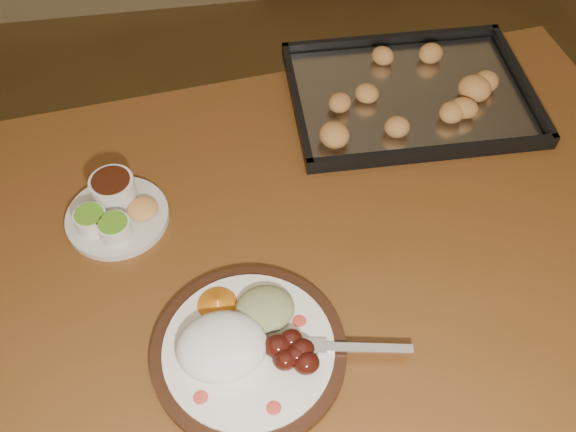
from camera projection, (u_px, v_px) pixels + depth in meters
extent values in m
cube|color=brown|center=(269.00, 263.00, 1.08)|extent=(1.59, 1.06, 0.04)
cylinder|color=#482615|center=(485.00, 171.00, 1.71)|extent=(0.07, 0.07, 0.71)
cylinder|color=black|center=(249.00, 351.00, 0.95)|extent=(0.29, 0.29, 0.02)
cylinder|color=white|center=(249.00, 348.00, 0.94)|extent=(0.25, 0.25, 0.01)
ellipsoid|color=#D03D32|center=(201.00, 397.00, 0.89)|extent=(0.02, 0.02, 0.00)
ellipsoid|color=#D03D32|center=(274.00, 408.00, 0.88)|extent=(0.02, 0.02, 0.00)
ellipsoid|color=#D03D32|center=(299.00, 321.00, 0.97)|extent=(0.02, 0.02, 0.00)
ellipsoid|color=#D03D32|center=(187.00, 335.00, 0.95)|extent=(0.02, 0.02, 0.00)
ellipsoid|color=white|center=(222.00, 346.00, 0.92)|extent=(0.15, 0.13, 0.06)
ellipsoid|color=#4A140A|center=(285.00, 360.00, 0.91)|extent=(0.04, 0.03, 0.03)
ellipsoid|color=#4A140A|center=(302.00, 349.00, 0.92)|extent=(0.04, 0.03, 0.03)
ellipsoid|color=#4A140A|center=(291.00, 339.00, 0.93)|extent=(0.04, 0.03, 0.03)
ellipsoid|color=#4A140A|center=(306.00, 363.00, 0.91)|extent=(0.04, 0.03, 0.03)
ellipsoid|color=#4A140A|center=(278.00, 346.00, 0.92)|extent=(0.04, 0.03, 0.03)
ellipsoid|color=#4A140A|center=(296.00, 355.00, 0.92)|extent=(0.04, 0.03, 0.03)
ellipsoid|color=tan|center=(265.00, 309.00, 0.97)|extent=(0.10, 0.09, 0.04)
cone|color=#CA6612|center=(218.00, 303.00, 0.97)|extent=(0.08, 0.08, 0.03)
cube|color=silver|center=(365.00, 348.00, 0.94)|extent=(0.14, 0.04, 0.00)
cube|color=silver|center=(314.00, 346.00, 0.94)|extent=(0.04, 0.03, 0.00)
cylinder|color=silver|center=(297.00, 351.00, 0.93)|extent=(0.03, 0.01, 0.00)
cylinder|color=silver|center=(297.00, 347.00, 0.93)|extent=(0.03, 0.01, 0.00)
cylinder|color=silver|center=(297.00, 343.00, 0.94)|extent=(0.03, 0.01, 0.00)
cylinder|color=silver|center=(297.00, 339.00, 0.94)|extent=(0.03, 0.01, 0.00)
cylinder|color=beige|center=(118.00, 217.00, 1.11)|extent=(0.18, 0.18, 0.01)
cylinder|color=silver|center=(91.00, 220.00, 1.07)|extent=(0.06, 0.06, 0.03)
cylinder|color=#54951D|center=(89.00, 214.00, 1.06)|extent=(0.05, 0.05, 0.00)
cylinder|color=silver|center=(115.00, 229.00, 1.06)|extent=(0.06, 0.06, 0.03)
cylinder|color=#54951D|center=(113.00, 223.00, 1.05)|extent=(0.05, 0.05, 0.00)
cylinder|color=silver|center=(113.00, 189.00, 1.11)|extent=(0.08, 0.08, 0.04)
cylinder|color=#341409|center=(111.00, 181.00, 1.09)|extent=(0.07, 0.07, 0.00)
ellipsoid|color=gold|center=(142.00, 208.00, 1.10)|extent=(0.05, 0.05, 0.02)
cube|color=black|center=(410.00, 97.00, 1.30)|extent=(0.48, 0.36, 0.01)
cube|color=black|center=(391.00, 39.00, 1.39)|extent=(0.48, 0.02, 0.02)
cube|color=black|center=(434.00, 152.00, 1.18)|extent=(0.48, 0.02, 0.02)
cube|color=black|center=(522.00, 81.00, 1.30)|extent=(0.02, 0.35, 0.02)
cube|color=black|center=(297.00, 102.00, 1.26)|extent=(0.02, 0.35, 0.02)
cube|color=silver|center=(410.00, 95.00, 1.29)|extent=(0.45, 0.33, 0.00)
ellipsoid|color=gold|center=(441.00, 84.00, 1.28)|extent=(0.05, 0.05, 0.04)
ellipsoid|color=gold|center=(455.00, 69.00, 1.31)|extent=(0.07, 0.07, 0.04)
ellipsoid|color=gold|center=(411.00, 54.00, 1.34)|extent=(0.06, 0.07, 0.04)
ellipsoid|color=gold|center=(383.00, 71.00, 1.31)|extent=(0.06, 0.07, 0.04)
ellipsoid|color=gold|center=(365.00, 74.00, 1.30)|extent=(0.07, 0.07, 0.04)
ellipsoid|color=gold|center=(383.00, 90.00, 1.27)|extent=(0.05, 0.05, 0.04)
ellipsoid|color=gold|center=(366.00, 107.00, 1.24)|extent=(0.07, 0.07, 0.04)
ellipsoid|color=gold|center=(412.00, 123.00, 1.21)|extent=(0.06, 0.07, 0.04)
ellipsoid|color=gold|center=(442.00, 104.00, 1.25)|extent=(0.06, 0.07, 0.04)
ellipsoid|color=gold|center=(460.00, 101.00, 1.25)|extent=(0.07, 0.07, 0.04)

